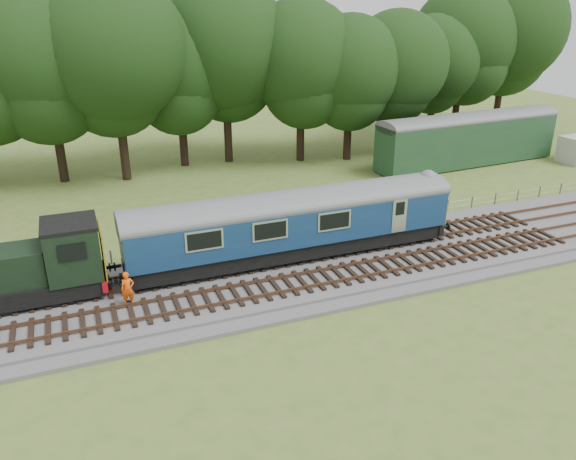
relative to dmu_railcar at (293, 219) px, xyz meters
name	(u,v)px	position (x,y,z in m)	size (l,w,h in m)	color
ground	(278,278)	(-1.42, -1.40, -2.61)	(120.00, 120.00, 0.00)	#4B6826
ballast	(278,275)	(-1.42, -1.40, -2.43)	(70.00, 7.00, 0.35)	#4C4C4F
track_north	(269,260)	(-1.42, 0.00, -2.19)	(67.20, 2.40, 0.21)	black
track_south	(289,284)	(-1.42, -3.00, -2.19)	(67.20, 2.40, 0.21)	black
fence	(251,245)	(-1.42, 3.10, -2.61)	(64.00, 0.12, 1.00)	#6B6054
tree_line	(188,168)	(-1.42, 20.60, -2.61)	(70.00, 8.00, 18.00)	black
dmu_railcar	(293,219)	(0.00, 0.00, 0.00)	(18.05, 2.86, 3.88)	black
shunter_loco	(12,273)	(-13.93, 0.00, -0.63)	(8.92, 2.60, 3.38)	black
worker	(128,289)	(-9.07, -2.06, -1.41)	(0.62, 0.40, 1.69)	#FF570D
parked_coach	(468,136)	(21.53, 12.71, -0.12)	(17.51, 4.06, 4.44)	#1C3E27
shed	(453,141)	(21.91, 15.12, -1.08)	(4.21, 4.21, 3.02)	#1C3E27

